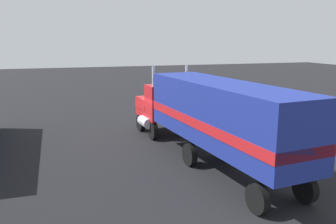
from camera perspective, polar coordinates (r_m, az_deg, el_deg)
ground_plane at (r=22.37m, az=-1.35°, el=-3.91°), size 120.00×120.00×0.00m
lane_stripe_near at (r=22.72m, az=7.85°, el=-3.76°), size 4.39×0.67×0.01m
lane_stripe_mid at (r=23.87m, az=13.38°, el=-3.21°), size 4.40×0.52×0.01m
semi_truck at (r=17.18m, az=6.73°, el=-0.13°), size 14.35×4.25×4.50m
person_bystander at (r=20.24m, az=12.69°, el=-3.26°), size 0.41×0.48×1.63m
motorcycle at (r=18.97m, az=21.02°, el=-6.09°), size 1.91×1.08×1.12m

